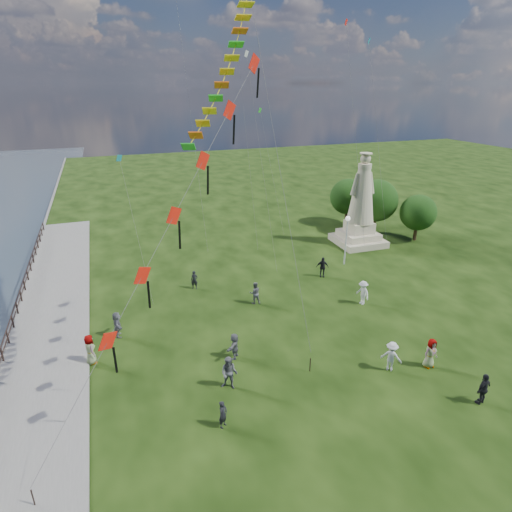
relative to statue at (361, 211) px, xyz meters
name	(u,v)px	position (x,y,z in m)	size (l,w,h in m)	color
waterfront	(22,369)	(-29.99, -11.45, -3.57)	(200.00, 200.00, 1.51)	#2F3C47
statue	(361,211)	(0.00, 0.00, 0.00)	(4.67, 4.67, 9.28)	beige
lamppost	(347,230)	(-4.16, -4.29, -0.19)	(0.43, 0.43, 4.59)	silver
tree_row	(376,202)	(3.80, 2.78, -0.10)	(7.85, 11.26, 5.96)	#382314
person_0	(223,414)	(-20.12, -19.87, -2.77)	(0.53, 0.35, 1.46)	black
person_1	(229,373)	(-19.02, -17.26, -2.53)	(0.94, 0.58, 1.94)	#595960
person_2	(391,356)	(-9.82, -18.89, -2.59)	(1.19, 0.61, 1.83)	silver
person_3	(483,389)	(-7.08, -22.85, -2.60)	(1.06, 0.54, 1.80)	black
person_4	(430,353)	(-7.49, -19.41, -2.58)	(0.90, 0.55, 1.85)	#595960
person_5	(117,324)	(-24.42, -9.82, -2.62)	(1.63, 0.70, 1.76)	#595960
person_6	(194,280)	(-18.19, -4.60, -2.74)	(0.56, 0.37, 1.53)	black
person_7	(255,293)	(-14.45, -8.60, -2.64)	(0.84, 0.52, 1.73)	#595960
person_8	(363,293)	(-6.89, -11.43, -2.57)	(1.21, 0.62, 1.87)	silver
person_9	(322,267)	(-7.38, -6.02, -2.62)	(1.04, 0.53, 1.78)	black
person_10	(90,349)	(-26.08, -12.31, -2.56)	(0.92, 0.56, 1.88)	#595960
person_11	(234,346)	(-17.93, -14.68, -2.68)	(1.52, 0.66, 1.64)	#595960
red_kite_train	(186,196)	(-20.48, -15.84, 6.99)	(12.86, 9.35, 16.93)	black
small_kites	(261,86)	(-9.54, 3.46, 11.73)	(25.38, 16.37, 26.92)	teal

